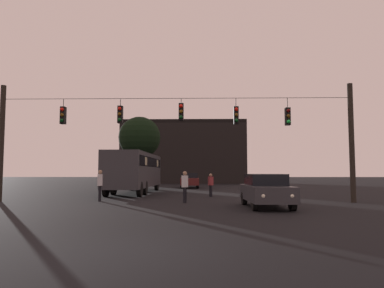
# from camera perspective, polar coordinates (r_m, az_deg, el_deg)

# --- Properties ---
(ground_plane) EXTENTS (168.00, 168.00, 0.00)m
(ground_plane) POSITION_cam_1_polar(r_m,az_deg,el_deg) (32.03, -1.20, -7.32)
(ground_plane) COLOR black
(ground_plane) RESTS_ON ground
(overhead_signal_span) EXTENTS (19.34, 0.44, 6.41)m
(overhead_signal_span) POSITION_cam_1_polar(r_m,az_deg,el_deg) (19.65, -2.62, 1.78)
(overhead_signal_span) COLOR black
(overhead_signal_span) RESTS_ON ground
(city_bus) EXTENTS (2.69, 11.04, 3.00)m
(city_bus) POSITION_cam_1_polar(r_m,az_deg,el_deg) (28.14, -8.92, -3.87)
(city_bus) COLOR #2D2D33
(city_bus) RESTS_ON ground
(car_near_right) EXTENTS (1.94, 4.39, 1.52)m
(car_near_right) POSITION_cam_1_polar(r_m,az_deg,el_deg) (16.96, 11.59, -7.11)
(car_near_right) COLOR #2D2D33
(car_near_right) RESTS_ON ground
(car_far_left) EXTENTS (1.91, 4.38, 1.52)m
(car_far_left) POSITION_cam_1_polar(r_m,az_deg,el_deg) (36.81, -0.37, -5.71)
(car_far_left) COLOR #511919
(car_far_left) RESTS_ON ground
(pedestrian_crossing_left) EXTENTS (0.29, 0.39, 1.72)m
(pedestrian_crossing_left) POSITION_cam_1_polar(r_m,az_deg,el_deg) (20.69, -14.32, -6.05)
(pedestrian_crossing_left) COLOR black
(pedestrian_crossing_left) RESTS_ON ground
(pedestrian_crossing_center) EXTENTS (0.35, 0.42, 1.51)m
(pedestrian_crossing_center) POSITION_cam_1_polar(r_m,az_deg,el_deg) (23.78, 2.97, -6.28)
(pedestrian_crossing_center) COLOR black
(pedestrian_crossing_center) RESTS_ON ground
(pedestrian_crossing_right) EXTENTS (0.34, 0.42, 1.65)m
(pedestrian_crossing_right) POSITION_cam_1_polar(r_m,az_deg,el_deg) (19.13, -1.14, -6.48)
(pedestrian_crossing_right) COLOR black
(pedestrian_crossing_right) RESTS_ON ground
(corner_building) EXTENTS (17.47, 11.61, 8.86)m
(corner_building) POSITION_cam_1_polar(r_m,az_deg,el_deg) (54.96, -1.16, -1.50)
(corner_building) COLOR black
(corner_building) RESTS_ON ground
(tree_left_silhouette) EXTENTS (4.25, 4.25, 7.24)m
(tree_left_silhouette) POSITION_cam_1_polar(r_m,az_deg,el_deg) (37.13, -8.27, 0.97)
(tree_left_silhouette) COLOR black
(tree_left_silhouette) RESTS_ON ground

